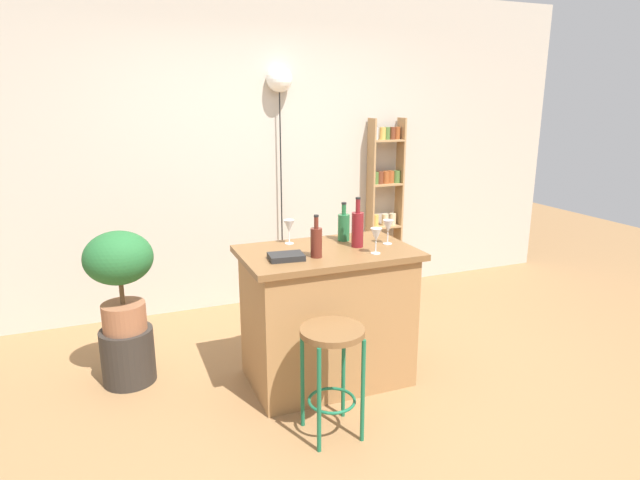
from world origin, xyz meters
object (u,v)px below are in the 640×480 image
(wine_glass_center, at_px, (376,236))
(bottle_sauce_amber, at_px, (316,241))
(plant_stool, at_px, (128,355))
(bottle_olive_oil, at_px, (358,228))
(wine_glass_right, at_px, (388,227))
(wine_glass_left, at_px, (289,227))
(bottle_spirits_clear, at_px, (344,226))
(potted_plant, at_px, (120,270))
(spice_shelf, at_px, (385,198))
(cookbook, at_px, (286,257))
(bar_stool, at_px, (332,355))
(pendant_globe_light, at_px, (279,82))

(wine_glass_center, bearing_deg, bottle_sauce_amber, 169.85)
(plant_stool, xyz_separation_m, bottle_olive_oil, (1.47, -0.46, 0.85))
(bottle_sauce_amber, distance_m, wine_glass_right, 0.57)
(bottle_olive_oil, xyz_separation_m, wine_glass_left, (-0.39, 0.24, -0.01))
(plant_stool, height_order, bottle_spirits_clear, bottle_spirits_clear)
(plant_stool, xyz_separation_m, potted_plant, (0.00, -0.00, 0.61))
(wine_glass_left, bearing_deg, wine_glass_center, -44.88)
(bottle_spirits_clear, relative_size, wine_glass_center, 1.62)
(bottle_spirits_clear, xyz_separation_m, wine_glass_right, (0.24, -0.19, 0.02))
(spice_shelf, xyz_separation_m, bottle_spirits_clear, (-1.04, -1.33, 0.10))
(bottle_spirits_clear, relative_size, cookbook, 1.26)
(bottle_olive_oil, bearing_deg, bottle_sauce_amber, -160.08)
(wine_glass_left, distance_m, wine_glass_center, 0.61)
(bar_stool, relative_size, bottle_spirits_clear, 2.44)
(bottle_spirits_clear, distance_m, pendant_globe_light, 1.68)
(bottle_spirits_clear, bearing_deg, wine_glass_left, 171.30)
(wine_glass_right, bearing_deg, spice_shelf, 61.99)
(bottle_olive_oil, height_order, wine_glass_right, bottle_olive_oil)
(bar_stool, height_order, pendant_globe_light, pendant_globe_light)
(bottle_sauce_amber, xyz_separation_m, wine_glass_center, (0.38, -0.07, 0.02))
(spice_shelf, bearing_deg, plant_stool, -157.38)
(cookbook, relative_size, pendant_globe_light, 0.10)
(bottle_spirits_clear, xyz_separation_m, cookbook, (-0.51, -0.28, -0.08))
(potted_plant, distance_m, bottle_olive_oil, 1.56)
(pendant_globe_light, bearing_deg, wine_glass_left, -105.74)
(pendant_globe_light, bearing_deg, wine_glass_right, -81.08)
(bottle_olive_oil, bearing_deg, wine_glass_right, -3.26)
(wine_glass_left, bearing_deg, spice_shelf, 41.78)
(spice_shelf, bearing_deg, cookbook, -134.02)
(spice_shelf, height_order, pendant_globe_light, pendant_globe_light)
(cookbook, bearing_deg, bar_stool, -72.82)
(wine_glass_left, bearing_deg, wine_glass_right, -22.24)
(plant_stool, bearing_deg, pendant_globe_light, 36.67)
(wine_glass_right, bearing_deg, cookbook, -173.15)
(bottle_sauce_amber, bearing_deg, bottle_olive_oil, 19.92)
(spice_shelf, height_order, wine_glass_right, spice_shelf)
(wine_glass_center, bearing_deg, bottle_olive_oil, 101.07)
(bar_stool, relative_size, wine_glass_left, 3.95)
(wine_glass_right, bearing_deg, pendant_globe_light, 98.92)
(spice_shelf, height_order, wine_glass_center, spice_shelf)
(bottle_sauce_amber, height_order, cookbook, bottle_sauce_amber)
(plant_stool, distance_m, wine_glass_right, 1.95)
(plant_stool, bearing_deg, wine_glass_left, -11.89)
(bottle_sauce_amber, relative_size, pendant_globe_light, 0.12)
(bottle_spirits_clear, bearing_deg, pendant_globe_light, 90.31)
(wine_glass_left, height_order, wine_glass_center, same)
(spice_shelf, relative_size, cookbook, 8.01)
(bottle_sauce_amber, bearing_deg, wine_glass_right, 11.17)
(bar_stool, xyz_separation_m, wine_glass_left, (0.04, 0.83, 0.54))
(wine_glass_left, bearing_deg, bottle_spirits_clear, -8.70)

